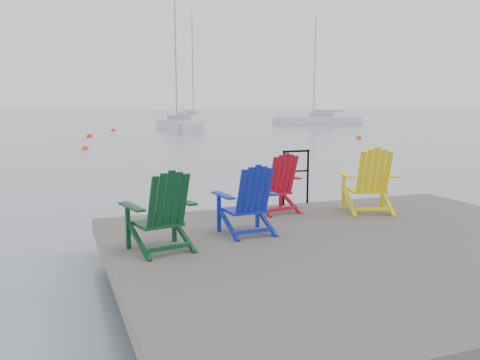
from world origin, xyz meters
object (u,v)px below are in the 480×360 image
object	(u,v)px
buoy_c	(359,139)
buoy_a	(85,149)
chair_green	(162,211)
buoy_b	(90,137)
buoy_d	(113,131)
chair_red	(276,183)
chair_yellow	(370,180)
chair_blue	(248,200)
sailboat_far	(318,121)
sailboat_mid	(192,118)
handrail	(296,172)
sailboat_near	(178,125)

from	to	relation	value
buoy_c	buoy_a	bearing A→B (deg)	-173.98
chair_green	buoy_b	size ratio (longest dim) A/B	2.24
buoy_b	buoy_d	bearing A→B (deg)	72.20
chair_green	buoy_b	bearing A→B (deg)	75.21
chair_red	buoy_d	distance (m)	35.33
chair_green	chair_yellow	bearing A→B (deg)	3.16
chair_blue	buoy_d	world-z (taller)	chair_blue
buoy_c	chair_blue	bearing A→B (deg)	-126.68
chair_yellow	sailboat_far	distance (m)	47.51
sailboat_mid	buoy_c	distance (m)	37.26
handrail	buoy_a	distance (m)	18.03
sailboat_near	sailboat_mid	bearing A→B (deg)	72.28
chair_blue	chair_yellow	world-z (taller)	chair_yellow
buoy_a	sailboat_near	bearing A→B (deg)	62.88
buoy_c	chair_yellow	bearing A→B (deg)	-123.37
chair_blue	sailboat_near	world-z (taller)	sailboat_near
chair_green	sailboat_mid	xyz separation A→B (m)	(16.32, 58.77, -0.61)
sailboat_mid	buoy_b	bearing A→B (deg)	-85.55
chair_green	buoy_a	world-z (taller)	chair_green
sailboat_near	chair_red	bearing A→B (deg)	-100.93
sailboat_far	buoy_b	size ratio (longest dim) A/B	27.80
chair_red	sailboat_near	bearing A→B (deg)	70.12
buoy_b	sailboat_near	bearing A→B (deg)	43.98
sailboat_mid	buoy_a	xyz separation A→B (m)	(-15.89, -38.99, -0.35)
sailboat_far	sailboat_mid	bearing A→B (deg)	49.63
buoy_a	buoy_b	size ratio (longest dim) A/B	0.78
sailboat_near	buoy_b	xyz separation A→B (m)	(-7.78, -7.51, -0.36)
buoy_d	buoy_a	bearing A→B (deg)	-101.05
chair_blue	chair_green	bearing A→B (deg)	-167.54
chair_green	chair_red	world-z (taller)	chair_green
buoy_b	buoy_d	distance (m)	7.87
sailboat_far	buoy_a	size ratio (longest dim) A/B	35.65
sailboat_mid	buoy_a	distance (m)	42.11
handrail	chair_blue	world-z (taller)	handrail
chair_yellow	sailboat_near	xyz separation A→B (m)	(5.74, 35.81, -0.64)
chair_yellow	sailboat_mid	world-z (taller)	sailboat_mid
handrail	chair_red	bearing A→B (deg)	-140.68
chair_red	buoy_a	world-z (taller)	chair_red
chair_green	sailboat_mid	size ratio (longest dim) A/B	0.07
chair_green	buoy_d	world-z (taller)	chair_green
buoy_a	buoy_b	distance (m)	9.49
sailboat_near	sailboat_mid	world-z (taller)	sailboat_mid
handrail	chair_green	xyz separation A→B (m)	(-2.63, -1.91, -0.08)
sailboat_far	buoy_c	size ratio (longest dim) A/B	30.74
sailboat_near	sailboat_far	distance (m)	17.81
handrail	chair_red	xyz separation A→B (m)	(-0.57, -0.47, -0.09)
chair_yellow	buoy_b	xyz separation A→B (m)	(-2.04, 28.30, -1.00)
sailboat_near	buoy_c	world-z (taller)	sailboat_near
chair_blue	handrail	bearing A→B (deg)	42.64
sailboat_near	buoy_b	bearing A→B (deg)	-135.64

